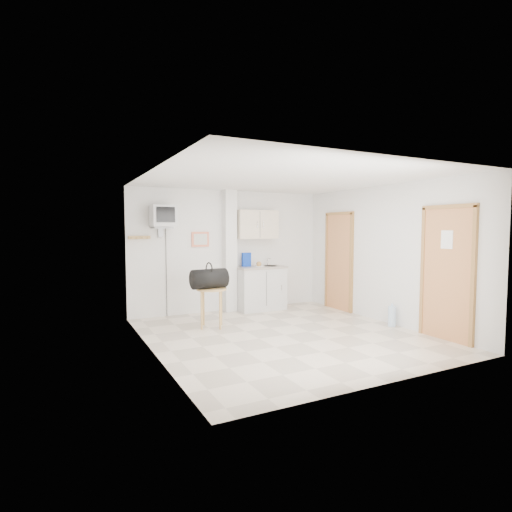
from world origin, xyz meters
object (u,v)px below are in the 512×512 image
round_table (212,295)px  duffel_bag (209,278)px  water_bottle (392,316)px  crt_television (163,217)px

round_table → duffel_bag: size_ratio=1.07×
duffel_bag → water_bottle: (2.90, -1.36, -0.68)m
crt_television → duffel_bag: bearing=-62.1°
round_table → water_bottle: 3.19m
crt_television → round_table: 1.79m
crt_television → water_bottle: (3.43, -2.38, -1.75)m
round_table → duffel_bag: duffel_bag is taller
round_table → water_bottle: (2.85, -1.36, -0.39)m
round_table → crt_television: bearing=119.7°
duffel_bag → water_bottle: duffel_bag is taller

